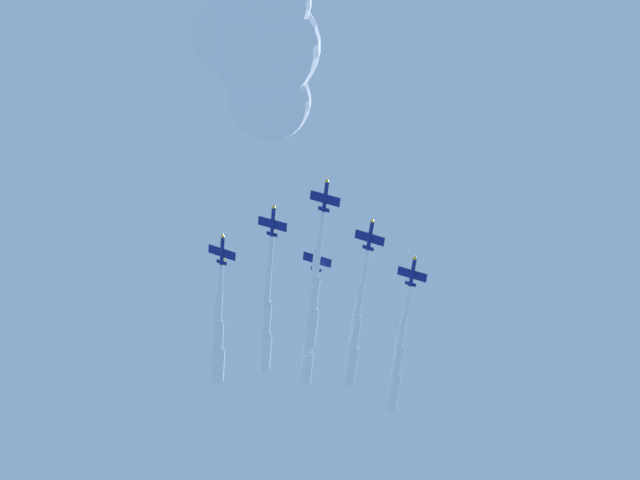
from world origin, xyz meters
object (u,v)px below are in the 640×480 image
jet_starboard_mid (397,363)px  jet_lead (314,296)px  jet_port_inner (355,335)px  jet_port_mid (309,341)px  jet_starboard_inner (266,320)px  jet_port_outer (219,337)px

jet_starboard_mid → jet_lead: bearing=-52.5°
jet_port_inner → jet_port_mid: jet_port_mid is taller
jet_starboard_mid → jet_starboard_inner: bearing=-77.4°
jet_lead → jet_port_inner: bearing=131.9°
jet_starboard_inner → jet_port_outer: 15.35m
jet_lead → jet_port_mid: size_ratio=1.08×
jet_lead → jet_port_inner: jet_lead is taller
jet_port_mid → jet_starboard_mid: bearing=95.3°
jet_lead → jet_port_outer: bearing=-127.5°
jet_port_mid → jet_port_outer: bearing=-93.1°
jet_lead → jet_port_inner: size_ratio=0.96×
jet_port_outer → jet_starboard_inner: bearing=59.6°
jet_lead → jet_starboard_inner: (-11.95, -12.45, 2.50)m
jet_starboard_mid → jet_port_outer: (1.03, -52.72, 2.77)m
jet_port_inner → jet_port_mid: (-6.44, -12.67, 3.43)m
jet_port_inner → jet_port_mid: 14.62m
jet_lead → jet_starboard_inner: bearing=-133.8°
jet_starboard_inner → jet_port_mid: bearing=116.1°
jet_port_inner → jet_starboard_mid: jet_starboard_mid is taller
jet_port_inner → jet_port_outer: bearing=-101.4°
jet_lead → jet_port_outer: jet_port_outer is taller
jet_port_inner → jet_starboard_mid: (-8.88, 13.82, 0.10)m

